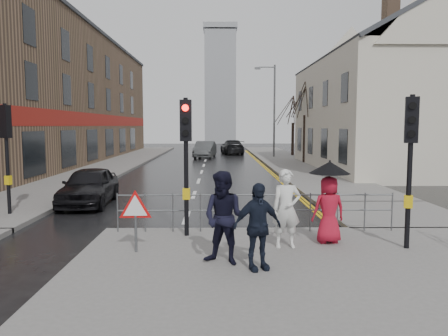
{
  "coord_description": "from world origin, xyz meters",
  "views": [
    {
      "loc": [
        0.96,
        -10.48,
        2.86
      ],
      "look_at": [
        1.19,
        3.77,
        1.48
      ],
      "focal_mm": 35.0,
      "sensor_mm": 36.0,
      "label": 1
    }
  ],
  "objects_px": {
    "pedestrian_d": "(257,226)",
    "pedestrian_a": "(286,209)",
    "car_mid": "(205,149)",
    "pedestrian_b": "(224,218)",
    "pedestrian_with_umbrella": "(329,197)",
    "car_parked": "(89,186)"
  },
  "relations": [
    {
      "from": "pedestrian_d",
      "to": "pedestrian_a",
      "type": "bearing_deg",
      "value": 42.8
    },
    {
      "from": "pedestrian_d",
      "to": "car_mid",
      "type": "relative_size",
      "value": 0.37
    },
    {
      "from": "pedestrian_b",
      "to": "car_mid",
      "type": "bearing_deg",
      "value": 116.51
    },
    {
      "from": "pedestrian_a",
      "to": "car_mid",
      "type": "distance_m",
      "value": 29.56
    },
    {
      "from": "pedestrian_b",
      "to": "pedestrian_with_umbrella",
      "type": "relative_size",
      "value": 0.97
    },
    {
      "from": "pedestrian_a",
      "to": "car_parked",
      "type": "xyz_separation_m",
      "value": [
        -6.19,
        6.18,
        -0.33
      ]
    },
    {
      "from": "car_mid",
      "to": "car_parked",
      "type": "bearing_deg",
      "value": -92.3
    },
    {
      "from": "car_parked",
      "to": "car_mid",
      "type": "bearing_deg",
      "value": 79.22
    },
    {
      "from": "pedestrian_with_umbrella",
      "to": "car_mid",
      "type": "height_order",
      "value": "pedestrian_with_umbrella"
    },
    {
      "from": "pedestrian_b",
      "to": "pedestrian_with_umbrella",
      "type": "height_order",
      "value": "pedestrian_with_umbrella"
    },
    {
      "from": "pedestrian_with_umbrella",
      "to": "car_parked",
      "type": "distance_m",
      "value": 9.3
    },
    {
      "from": "car_mid",
      "to": "pedestrian_a",
      "type": "bearing_deg",
      "value": -78.49
    },
    {
      "from": "pedestrian_a",
      "to": "pedestrian_with_umbrella",
      "type": "bearing_deg",
      "value": 16.38
    },
    {
      "from": "pedestrian_b",
      "to": "pedestrian_d",
      "type": "bearing_deg",
      "value": -5.77
    },
    {
      "from": "car_mid",
      "to": "pedestrian_d",
      "type": "bearing_deg",
      "value": -80.19
    },
    {
      "from": "pedestrian_a",
      "to": "pedestrian_d",
      "type": "height_order",
      "value": "pedestrian_a"
    },
    {
      "from": "pedestrian_with_umbrella",
      "to": "pedestrian_d",
      "type": "bearing_deg",
      "value": -134.46
    },
    {
      "from": "car_parked",
      "to": "pedestrian_with_umbrella",
      "type": "bearing_deg",
      "value": -40.82
    },
    {
      "from": "pedestrian_d",
      "to": "car_parked",
      "type": "xyz_separation_m",
      "value": [
        -5.4,
        7.68,
        -0.28
      ]
    },
    {
      "from": "pedestrian_a",
      "to": "pedestrian_with_umbrella",
      "type": "relative_size",
      "value": 0.92
    },
    {
      "from": "pedestrian_a",
      "to": "car_mid",
      "type": "relative_size",
      "value": 0.39
    },
    {
      "from": "pedestrian_d",
      "to": "car_parked",
      "type": "height_order",
      "value": "pedestrian_d"
    }
  ]
}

